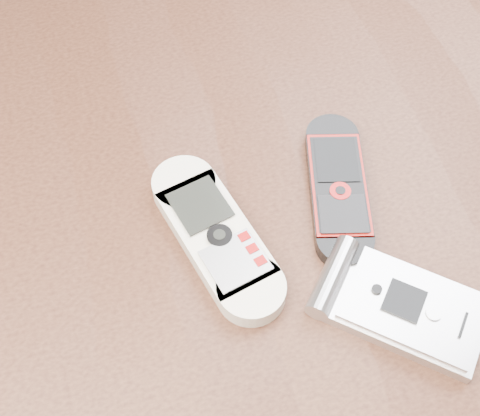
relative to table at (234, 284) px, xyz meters
name	(u,v)px	position (x,y,z in m)	size (l,w,h in m)	color
table	(234,284)	(0.00, 0.00, 0.00)	(1.20, 0.80, 0.75)	black
nokia_white	(216,235)	(-0.02, -0.02, 0.11)	(0.05, 0.14, 0.02)	silver
nokia_black_red	(338,187)	(0.08, 0.00, 0.11)	(0.04, 0.13, 0.01)	black
motorola_razr	(407,308)	(0.09, -0.10, 0.11)	(0.06, 0.11, 0.02)	#BDBCC1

